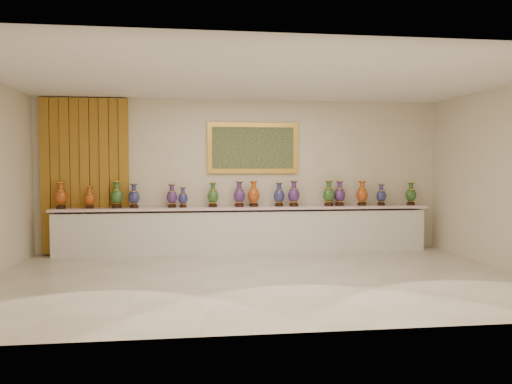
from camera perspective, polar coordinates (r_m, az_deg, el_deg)
ground at (r=7.64m, az=0.48°, el=-9.81°), size 8.00×8.00×0.00m
room at (r=9.94m, az=-16.01°, el=2.27°), size 8.00×8.00×8.00m
counter at (r=9.79m, az=-1.32°, el=-4.39°), size 7.28×0.48×0.90m
vase_0 at (r=9.96m, az=-21.40°, el=-0.50°), size 0.23×0.23×0.50m
vase_1 at (r=9.86m, az=-18.46°, el=-0.70°), size 0.20×0.20×0.41m
vase_2 at (r=9.77m, az=-15.63°, el=-0.44°), size 0.30×0.30×0.51m
vase_3 at (r=9.73m, az=-13.76°, el=-0.55°), size 0.28×0.28×0.46m
vase_4 at (r=9.66m, az=-9.59°, el=-0.56°), size 0.23×0.23×0.45m
vase_5 at (r=9.66m, az=-8.34°, el=-0.71°), size 0.20×0.20×0.39m
vase_6 at (r=9.69m, az=-4.95°, el=-0.46°), size 0.28×0.28×0.47m
vase_7 at (r=9.71m, az=-1.92°, el=-0.38°), size 0.24×0.24×0.50m
vase_8 at (r=9.75m, az=-0.27°, el=-0.35°), size 0.27×0.27×0.50m
vase_9 at (r=9.83m, az=2.65°, el=-0.40°), size 0.24×0.24×0.47m
vase_10 at (r=9.84m, az=4.35°, el=-0.31°), size 0.29×0.29×0.51m
vase_11 at (r=9.99m, az=8.31°, el=-0.28°), size 0.27×0.27×0.51m
vase_12 at (r=10.11m, az=9.52°, el=-0.28°), size 0.30×0.30×0.50m
vase_13 at (r=10.23m, az=12.02°, el=-0.28°), size 0.26×0.26×0.49m
vase_14 at (r=10.38m, az=14.13°, el=-0.40°), size 0.25×0.25×0.44m
vase_15 at (r=10.62m, az=17.28°, el=-0.30°), size 0.26×0.26×0.46m
label_card at (r=9.59m, az=-12.44°, el=-1.82°), size 0.10×0.06×0.00m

